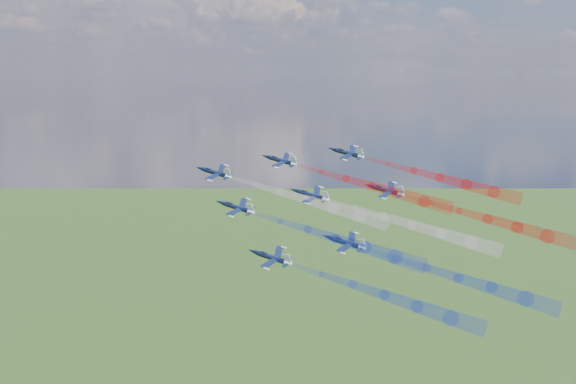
{
  "coord_description": "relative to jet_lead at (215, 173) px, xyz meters",
  "views": [
    {
      "loc": [
        3.6,
        -186.67,
        164.63
      ],
      "look_at": [
        5.25,
        -22.71,
        136.4
      ],
      "focal_mm": 43.12,
      "sensor_mm": 36.0,
      "label": 1
    }
  ],
  "objects": [
    {
      "name": "jet_rear_right",
      "position": [
        42.14,
        -3.97,
        -3.84
      ],
      "size": [
        13.37,
        12.33,
        7.7
      ],
      "primitive_type": null,
      "rotation": [
        0.22,
        -0.35,
        1.08
      ],
      "color": "black"
    },
    {
      "name": "trail_center_third",
      "position": [
        46.0,
        -18.03,
        -9.39
      ],
      "size": [
        38.09,
        20.17,
        12.8
      ],
      "primitive_type": null,
      "rotation": [
        0.22,
        -0.35,
        1.08
      ],
      "color": "white"
    },
    {
      "name": "trail_inner_right",
      "position": [
        38.76,
        -2.38,
        -3.02
      ],
      "size": [
        38.09,
        20.17,
        12.8
      ],
      "primitive_type": null,
      "rotation": [
        0.22,
        -0.35,
        1.08
      ],
      "color": "red"
    },
    {
      "name": "jet_inner_right",
      "position": [
        16.34,
        7.36,
        2.11
      ],
      "size": [
        13.37,
        12.33,
        7.7
      ],
      "primitive_type": null,
      "rotation": [
        0.22,
        -0.35,
        1.08
      ],
      "color": "black"
    },
    {
      "name": "jet_outer_left",
      "position": [
        14.4,
        -29.51,
        -13.82
      ],
      "size": [
        13.37,
        12.33,
        7.7
      ],
      "primitive_type": null,
      "rotation": [
        0.22,
        -0.35,
        1.08
      ],
      "color": "black"
    },
    {
      "name": "trail_rear_right",
      "position": [
        64.55,
        -13.71,
        -8.98
      ],
      "size": [
        38.09,
        20.17,
        12.8
      ],
      "primitive_type": null,
      "rotation": [
        0.22,
        -0.35,
        1.08
      ],
      "color": "red"
    },
    {
      "name": "trail_outer_left",
      "position": [
        36.81,
        -39.25,
        -18.96
      ],
      "size": [
        38.09,
        20.17,
        12.8
      ],
      "primitive_type": null,
      "rotation": [
        0.22,
        -0.35,
        1.08
      ],
      "color": "#1733C6"
    },
    {
      "name": "jet_rear_left",
      "position": [
        30.51,
        -24.05,
        -11.98
      ],
      "size": [
        13.37,
        12.33,
        7.7
      ],
      "primitive_type": null,
      "rotation": [
        0.22,
        -0.35,
        1.08
      ],
      "color": "black"
    },
    {
      "name": "trail_inner_left",
      "position": [
        28.49,
        -22.79,
        -11.39
      ],
      "size": [
        38.09,
        20.17,
        12.8
      ],
      "primitive_type": null,
      "rotation": [
        0.22,
        -0.35,
        1.08
      ],
      "color": "#1733C6"
    },
    {
      "name": "jet_outer_right",
      "position": [
        33.9,
        10.38,
        3.69
      ],
      "size": [
        13.37,
        12.33,
        7.7
      ],
      "primitive_type": null,
      "rotation": [
        0.22,
        -0.35,
        1.08
      ],
      "color": "black"
    },
    {
      "name": "trail_lead",
      "position": [
        22.41,
        -9.74,
        -5.13
      ],
      "size": [
        38.09,
        20.17,
        12.8
      ],
      "primitive_type": null,
      "rotation": [
        0.22,
        -0.35,
        1.08
      ],
      "color": "white"
    },
    {
      "name": "trail_rear_left",
      "position": [
        52.93,
        -33.79,
        -17.11
      ],
      "size": [
        38.09,
        20.17,
        12.8
      ],
      "primitive_type": null,
      "rotation": [
        0.22,
        -0.35,
        1.08
      ],
      "color": "#1733C6"
    },
    {
      "name": "trail_outer_right",
      "position": [
        56.31,
        0.64,
        -1.44
      ],
      "size": [
        38.09,
        20.17,
        12.8
      ],
      "primitive_type": null,
      "rotation": [
        0.22,
        -0.35,
        1.08
      ],
      "color": "red"
    },
    {
      "name": "jet_inner_left",
      "position": [
        6.08,
        -13.05,
        -6.25
      ],
      "size": [
        13.37,
        12.33,
        7.7
      ],
      "primitive_type": null,
      "rotation": [
        0.22,
        -0.35,
        1.08
      ],
      "color": "black"
    },
    {
      "name": "jet_lead",
      "position": [
        0.0,
        0.0,
        0.0
      ],
      "size": [
        13.37,
        12.33,
        7.7
      ],
      "primitive_type": null,
      "rotation": [
        0.22,
        -0.35,
        1.08
      ],
      "color": "black"
    },
    {
      "name": "jet_center_third",
      "position": [
        23.59,
        -8.29,
        -4.25
      ],
      "size": [
        13.37,
        12.33,
        7.7
      ],
      "primitive_type": null,
      "rotation": [
        0.22,
        -0.35,
        1.08
      ],
      "color": "black"
    }
  ]
}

